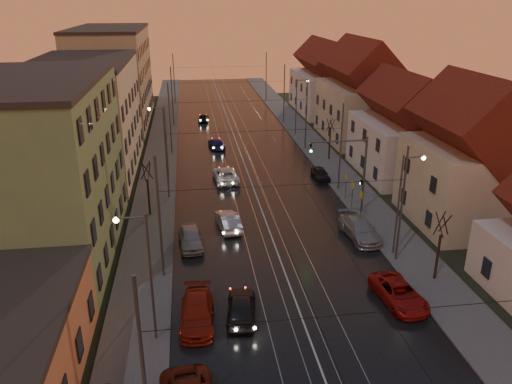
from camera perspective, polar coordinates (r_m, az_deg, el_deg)
name	(u,v)px	position (r m, az deg, el deg)	size (l,w,h in m)	color
ground	(313,348)	(29.67, 6.52, -17.35)	(160.00, 160.00, 0.00)	black
road	(239,149)	(65.31, -1.97, 4.92)	(16.00, 120.00, 0.04)	black
sidewalk_left	(161,152)	(65.09, -10.79, 4.54)	(4.00, 120.00, 0.15)	#4C4C4C
sidewalk_right	(314,146)	(67.01, 6.60, 5.26)	(4.00, 120.00, 0.15)	#4C4C4C
tram_rail_0	(222,150)	(65.13, -3.90, 4.86)	(0.06, 120.00, 0.03)	gray
tram_rail_1	(233,149)	(65.23, -2.65, 4.92)	(0.06, 120.00, 0.03)	gray
tram_rail_2	(245,149)	(65.38, -1.30, 4.97)	(0.06, 120.00, 0.03)	gray
tram_rail_3	(256,148)	(65.55, -0.05, 5.02)	(0.06, 120.00, 0.03)	gray
apartment_left_1	(37,173)	(39.85, -23.73, 2.00)	(10.00, 18.00, 13.00)	#5F8856
apartment_left_2	(87,118)	(58.77, -18.80, 7.96)	(10.00, 20.00, 12.00)	beige
apartment_left_3	(113,77)	(81.91, -15.99, 12.49)	(10.00, 24.00, 14.00)	tan
house_right_1	(469,163)	(45.90, 23.14, 3.10)	(8.67, 10.20, 10.80)	#B7AD8D
house_right_2	(404,133)	(57.17, 16.61, 6.45)	(9.18, 12.24, 9.20)	silver
house_right_3	(360,97)	(70.52, 11.81, 10.55)	(9.18, 14.28, 11.50)	#B7AD8D
house_right_4	(325,82)	(87.57, 7.89, 12.33)	(9.18, 16.32, 10.00)	silver
catenary_pole_l_0	(144,373)	(21.62, -12.72, -19.58)	(0.16, 0.16, 9.00)	#595B60
catenary_pole_l_1	(160,219)	(34.38, -10.97, -3.06)	(0.16, 0.16, 9.00)	#595B60
catenary_pole_r_1	(402,206)	(37.41, 16.32, -1.50)	(0.16, 0.16, 9.00)	#595B60
catenary_pole_l_2	(166,155)	(48.45, -10.22, 4.23)	(0.16, 0.16, 9.00)	#595B60
catenary_pole_r_2	(341,148)	(50.64, 9.66, 5.02)	(0.16, 0.16, 9.00)	#595B60
catenary_pole_l_3	(170,119)	(62.94, -9.82, 8.21)	(0.16, 0.16, 9.00)	#595B60
catenary_pole_r_3	(306,115)	(64.65, 5.76, 8.75)	(0.16, 0.16, 9.00)	#595B60
catenary_pole_l_4	(172,97)	(77.63, -9.56, 10.68)	(0.16, 0.16, 9.00)	#595B60
catenary_pole_r_4	(284,94)	(79.02, 3.23, 11.12)	(0.16, 0.16, 9.00)	#595B60
catenary_pole_l_5	(174,79)	(95.39, -9.35, 12.65)	(0.16, 0.16, 9.00)	#595B60
catenary_pole_r_5	(266,77)	(96.52, 1.17, 13.02)	(0.16, 0.16, 9.00)	#595B60
street_lamp_0	(144,266)	(28.01, -12.66, -8.26)	(1.75, 0.32, 8.00)	#595B60
street_lamp_1	(403,195)	(38.31, 16.49, -0.35)	(1.75, 0.32, 8.00)	#595B60
street_lamp_2	(163,135)	(54.14, -10.60, 6.44)	(1.75, 0.32, 8.00)	#595B60
street_lamp_3	(298,101)	(71.36, 4.87, 10.29)	(1.75, 0.32, 8.00)	#595B60
traffic_light_mast	(354,166)	(44.99, 11.14, 2.96)	(5.30, 0.32, 7.20)	#595B60
bare_tree_0	(148,190)	(45.42, -12.22, 0.23)	(1.09, 1.09, 5.11)	black
bare_tree_1	(439,248)	(36.49, 20.16, -6.07)	(1.09, 1.09, 5.11)	black
bare_tree_2	(330,140)	(60.90, 8.43, 5.89)	(1.09, 1.09, 5.11)	black
driving_car_0	(241,307)	(31.46, -1.68, -12.97)	(1.76, 4.37, 1.49)	black
driving_car_1	(228,221)	(42.58, -3.21, -3.31)	(1.56, 4.47, 1.47)	#A3A4A9
driving_car_2	(225,175)	(53.64, -3.51, 1.97)	(2.40, 5.19, 1.44)	silver
driving_car_3	(217,143)	(65.85, -4.51, 5.56)	(1.79, 4.41, 1.28)	navy
driving_car_4	(203,118)	(80.55, -6.02, 8.44)	(1.53, 3.81, 1.30)	black
parked_left_2	(197,312)	(31.20, -6.77, -13.50)	(2.03, 5.00, 1.45)	maroon
parked_left_3	(190,237)	(39.97, -7.51, -5.18)	(1.78, 4.42, 1.51)	#A09FA5
parked_right_0	(399,293)	(34.09, 16.01, -11.05)	(2.28, 4.95, 1.38)	#A61310
parked_right_1	(360,229)	(41.88, 11.80, -4.14)	(2.18, 5.37, 1.56)	#9D9DA2
parked_right_2	(320,174)	(54.64, 7.37, 2.09)	(1.46, 3.64, 1.24)	black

